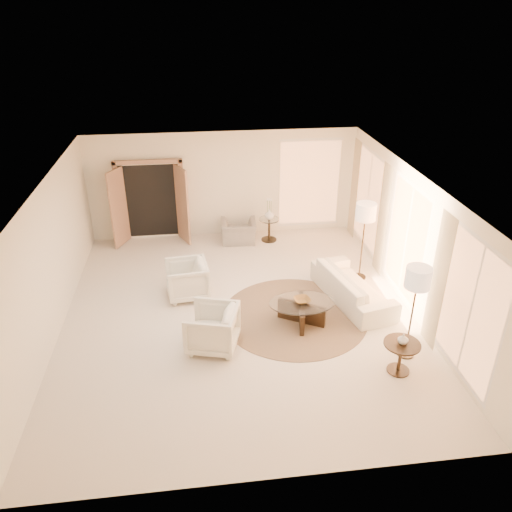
{
  "coord_description": "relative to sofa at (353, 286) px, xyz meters",
  "views": [
    {
      "loc": [
        -0.74,
        -8.51,
        5.73
      ],
      "look_at": [
        0.4,
        0.4,
        1.1
      ],
      "focal_mm": 35.0,
      "sensor_mm": 36.0,
      "label": 1
    }
  ],
  "objects": [
    {
      "name": "end_table",
      "position": [
        0.12,
        -2.34,
        0.07
      ],
      "size": [
        0.62,
        0.62,
        0.59
      ],
      "rotation": [
        0.0,
        0.0,
        0.03
      ],
      "color": "black",
      "rests_on": "room"
    },
    {
      "name": "floor_lamp_near",
      "position": [
        0.46,
        0.91,
        1.23
      ],
      "size": [
        0.44,
        0.44,
        1.83
      ],
      "rotation": [
        0.0,
        0.0,
        -0.13
      ],
      "color": "#2B2319",
      "rests_on": "room"
    },
    {
      "name": "armchair_right",
      "position": [
        -3.03,
        -1.25,
        0.12
      ],
      "size": [
        1.02,
        1.06,
        0.9
      ],
      "primitive_type": "imported",
      "rotation": [
        0.0,
        0.0,
        -1.85
      ],
      "color": "white",
      "rests_on": "room"
    },
    {
      "name": "side_vase",
      "position": [
        -1.31,
        3.17,
        0.41
      ],
      "size": [
        0.3,
        0.3,
        0.27
      ],
      "primitive_type": "imported",
      "rotation": [
        0.0,
        0.0,
        -0.21
      ],
      "color": "white",
      "rests_on": "side_table"
    },
    {
      "name": "room",
      "position": [
        -2.44,
        -0.23,
        1.07
      ],
      "size": [
        7.04,
        8.04,
        2.83
      ],
      "color": "silver",
      "rests_on": "ground"
    },
    {
      "name": "french_doors",
      "position": [
        -4.34,
        3.58,
        0.74
      ],
      "size": [
        1.95,
        0.66,
        2.16
      ],
      "color": "tan",
      "rests_on": "room"
    },
    {
      "name": "armchair_left",
      "position": [
        -3.48,
        0.61,
        0.11
      ],
      "size": [
        0.89,
        0.93,
        0.88
      ],
      "primitive_type": "imported",
      "rotation": [
        0.0,
        0.0,
        -1.46
      ],
      "color": "white",
      "rests_on": "room"
    },
    {
      "name": "accent_chair",
      "position": [
        -2.13,
        3.17,
        0.06
      ],
      "size": [
        0.94,
        0.64,
        0.79
      ],
      "primitive_type": "imported",
      "rotation": [
        0.0,
        0.0,
        3.08
      ],
      "color": "gray",
      "rests_on": "room"
    },
    {
      "name": "windows_right",
      "position": [
        1.01,
        -0.13,
        1.02
      ],
      "size": [
        0.1,
        6.4,
        2.4
      ],
      "primitive_type": null,
      "color": "#EE9D5F",
      "rests_on": "room"
    },
    {
      "name": "sofa",
      "position": [
        0.0,
        0.0,
        0.0
      ],
      "size": [
        1.37,
        2.4,
        0.66
      ],
      "primitive_type": "imported",
      "rotation": [
        0.0,
        0.0,
        1.8
      ],
      "color": "white",
      "rests_on": "room"
    },
    {
      "name": "bowl",
      "position": [
        -1.25,
        -0.69,
        0.18
      ],
      "size": [
        0.37,
        0.37,
        0.08
      ],
      "primitive_type": "imported",
      "rotation": [
        0.0,
        0.0,
        0.16
      ],
      "color": "brown",
      "rests_on": "coffee_table"
    },
    {
      "name": "window_back_corner",
      "position": [
        -0.14,
        3.72,
        1.02
      ],
      "size": [
        1.7,
        0.1,
        2.4
      ],
      "primitive_type": null,
      "color": "#EE9D5F",
      "rests_on": "room"
    },
    {
      "name": "side_table",
      "position": [
        -1.31,
        3.17,
        0.04
      ],
      "size": [
        0.53,
        0.53,
        0.62
      ],
      "rotation": [
        0.0,
        0.0,
        -0.17
      ],
      "color": "#2B2319",
      "rests_on": "room"
    },
    {
      "name": "coffee_table",
      "position": [
        -1.25,
        -0.69,
        -0.03
      ],
      "size": [
        1.72,
        1.72,
        0.48
      ],
      "rotation": [
        0.0,
        0.0,
        0.43
      ],
      "color": "black",
      "rests_on": "room"
    },
    {
      "name": "floor_lamp_far",
      "position": [
        0.42,
        -1.93,
        1.19
      ],
      "size": [
        0.43,
        0.43,
        1.79
      ],
      "rotation": [
        0.0,
        0.0,
        0.27
      ],
      "color": "#2B2319",
      "rests_on": "room"
    },
    {
      "name": "curtains_right",
      "position": [
        0.96,
        0.77,
        0.97
      ],
      "size": [
        0.06,
        5.2,
        2.6
      ],
      "primitive_type": null,
      "color": "tan",
      "rests_on": "room"
    },
    {
      "name": "area_rug",
      "position": [
        -1.34,
        -0.45,
        -0.32
      ],
      "size": [
        3.91,
        3.91,
        0.01
      ],
      "primitive_type": "cylinder",
      "rotation": [
        0.0,
        0.0,
        0.43
      ],
      "color": "#463222",
      "rests_on": "room"
    },
    {
      "name": "end_vase",
      "position": [
        0.12,
        -2.34,
        0.35
      ],
      "size": [
        0.24,
        0.24,
        0.19
      ],
      "primitive_type": "imported",
      "rotation": [
        0.0,
        0.0,
        0.4
      ],
      "color": "white",
      "rests_on": "end_table"
    }
  ]
}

